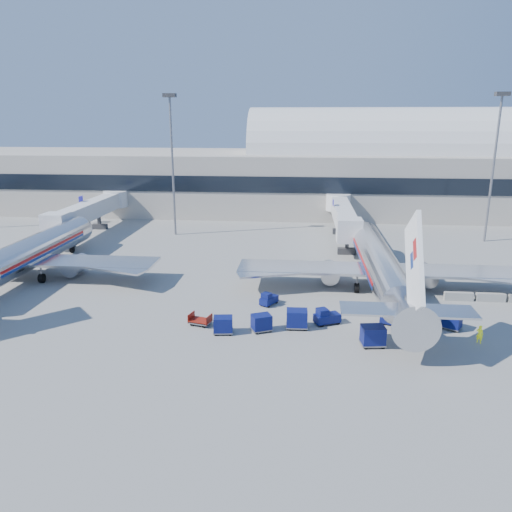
# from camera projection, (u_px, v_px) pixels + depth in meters

# --- Properties ---
(ground) EXTENTS (260.00, 260.00, 0.00)m
(ground) POSITION_uv_depth(u_px,v_px,m) (289.00, 301.00, 53.10)
(ground) COLOR gray
(ground) RESTS_ON ground
(terminal) EXTENTS (170.00, 28.15, 21.00)m
(terminal) POSITION_uv_depth(u_px,v_px,m) (234.00, 173.00, 106.04)
(terminal) COLOR #B2AA9E
(terminal) RESTS_ON ground
(airliner_main) EXTENTS (32.00, 37.26, 12.07)m
(airliner_main) POSITION_uv_depth(u_px,v_px,m) (381.00, 266.00, 55.73)
(airliner_main) COLOR silver
(airliner_main) RESTS_ON ground
(airliner_mid) EXTENTS (32.00, 37.26, 12.07)m
(airliner_mid) POSITION_uv_depth(u_px,v_px,m) (23.00, 256.00, 59.55)
(airliner_mid) COLOR silver
(airliner_mid) RESTS_ON ground
(jetbridge_near) EXTENTS (4.40, 27.50, 6.25)m
(jetbridge_near) POSITION_uv_depth(u_px,v_px,m) (342.00, 213.00, 80.93)
(jetbridge_near) COLOR silver
(jetbridge_near) RESTS_ON ground
(jetbridge_mid) EXTENTS (4.40, 27.50, 6.25)m
(jetbridge_mid) POSITION_uv_depth(u_px,v_px,m) (93.00, 209.00, 84.75)
(jetbridge_mid) COLOR silver
(jetbridge_mid) RESTS_ON ground
(mast_west) EXTENTS (2.00, 1.20, 22.60)m
(mast_west) POSITION_uv_depth(u_px,v_px,m) (172.00, 144.00, 79.77)
(mast_west) COLOR slate
(mast_west) RESTS_ON ground
(mast_east) EXTENTS (2.00, 1.20, 22.60)m
(mast_east) POSITION_uv_depth(u_px,v_px,m) (496.00, 146.00, 75.22)
(mast_east) COLOR slate
(mast_east) RESTS_ON ground
(barrier_near) EXTENTS (3.00, 0.55, 0.90)m
(barrier_near) POSITION_uv_depth(u_px,v_px,m) (459.00, 296.00, 53.26)
(barrier_near) COLOR #9E9E96
(barrier_near) RESTS_ON ground
(barrier_mid) EXTENTS (3.00, 0.55, 0.90)m
(barrier_mid) POSITION_uv_depth(u_px,v_px,m) (491.00, 297.00, 52.96)
(barrier_mid) COLOR #9E9E96
(barrier_mid) RESTS_ON ground
(tug_lead) EXTENTS (2.69, 2.13, 1.57)m
(tug_lead) POSITION_uv_depth(u_px,v_px,m) (326.00, 317.00, 47.09)
(tug_lead) COLOR #0A114F
(tug_lead) RESTS_ON ground
(tug_right) EXTENTS (2.28, 1.72, 1.33)m
(tug_right) POSITION_uv_depth(u_px,v_px,m) (391.00, 318.00, 46.97)
(tug_right) COLOR #0A114F
(tug_right) RESTS_ON ground
(tug_left) EXTENTS (1.98, 2.36, 1.38)m
(tug_left) POSITION_uv_depth(u_px,v_px,m) (268.00, 299.00, 51.96)
(tug_left) COLOR #0A114F
(tug_left) RESTS_ON ground
(cart_train_a) EXTENTS (2.05, 1.58, 1.77)m
(cart_train_a) POSITION_uv_depth(u_px,v_px,m) (297.00, 319.00, 46.06)
(cart_train_a) COLOR #0A114F
(cart_train_a) RESTS_ON ground
(cart_train_b) EXTENTS (2.18, 1.98, 1.57)m
(cart_train_b) POSITION_uv_depth(u_px,v_px,m) (261.00, 322.00, 45.48)
(cart_train_b) COLOR #0A114F
(cart_train_b) RESTS_ON ground
(cart_train_c) EXTENTS (1.94, 1.57, 1.57)m
(cart_train_c) POSITION_uv_depth(u_px,v_px,m) (223.00, 325.00, 44.98)
(cart_train_c) COLOR #0A114F
(cart_train_c) RESTS_ON ground
(cart_solo_near) EXTENTS (2.23, 1.82, 1.79)m
(cart_solo_near) POSITION_uv_depth(u_px,v_px,m) (373.00, 335.00, 42.46)
(cart_solo_near) COLOR #0A114F
(cart_solo_near) RESTS_ON ground
(cart_solo_far) EXTENTS (2.08, 1.97, 1.46)m
(cart_solo_far) POSITION_uv_depth(u_px,v_px,m) (452.00, 321.00, 45.90)
(cart_solo_far) COLOR #0A114F
(cart_solo_far) RESTS_ON ground
(cart_open_red) EXTENTS (2.27, 1.86, 0.53)m
(cart_open_red) POSITION_uv_depth(u_px,v_px,m) (201.00, 321.00, 46.91)
(cart_open_red) COLOR slate
(cart_open_red) RESTS_ON ground
(ramp_worker) EXTENTS (0.70, 0.68, 1.62)m
(ramp_worker) POSITION_uv_depth(u_px,v_px,m) (480.00, 334.00, 43.06)
(ramp_worker) COLOR #D4EE19
(ramp_worker) RESTS_ON ground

